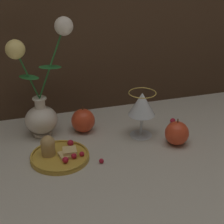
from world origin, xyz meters
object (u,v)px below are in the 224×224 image
at_px(vase, 40,99).
at_px(plate_with_pastries, 58,154).
at_px(apple_near_glass, 83,121).
at_px(wine_glass, 142,105).
at_px(apple_beside_vase, 177,133).

relative_size(vase, plate_with_pastries, 2.19).
relative_size(vase, apple_near_glass, 4.18).
height_order(vase, apple_near_glass, vase).
bearing_deg(plate_with_pastries, wine_glass, 12.10).
relative_size(plate_with_pastries, apple_near_glass, 1.91).
bearing_deg(plate_with_pastries, apple_near_glass, 52.90).
bearing_deg(apple_beside_vase, wine_glass, 136.12).
height_order(vase, plate_with_pastries, vase).
bearing_deg(wine_glass, apple_beside_vase, -43.88).
bearing_deg(apple_beside_vase, vase, 154.76).
distance_m(vase, wine_glass, 0.32).
bearing_deg(wine_glass, vase, 161.64).
relative_size(apple_beside_vase, apple_near_glass, 0.96).
bearing_deg(apple_near_glass, apple_beside_vase, -32.63).
height_order(wine_glass, apple_near_glass, wine_glass).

